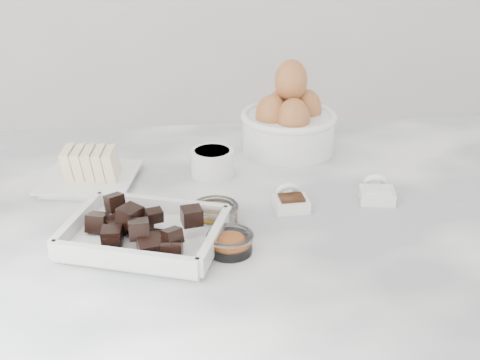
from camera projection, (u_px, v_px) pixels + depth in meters
name	position (u px, v px, depth m)	size (l,w,h in m)	color
marble_slab	(229.00, 222.00, 1.07)	(1.20, 0.80, 0.04)	white
chocolate_dish	(144.00, 229.00, 0.97)	(0.26, 0.23, 0.06)	white
butter_plate	(87.00, 171.00, 1.15)	(0.18, 0.18, 0.06)	white
sugar_ramekin	(212.00, 161.00, 1.18)	(0.08, 0.08, 0.05)	white
egg_bowl	(289.00, 121.00, 1.28)	(0.19, 0.19, 0.18)	white
honey_bowl	(215.00, 214.00, 1.02)	(0.07, 0.07, 0.03)	white
zest_bowl	(230.00, 242.00, 0.95)	(0.07, 0.07, 0.03)	white
vanilla_spoon	(290.00, 200.00, 1.07)	(0.06, 0.07, 0.04)	white
salt_spoon	(377.00, 191.00, 1.10)	(0.06, 0.07, 0.04)	white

